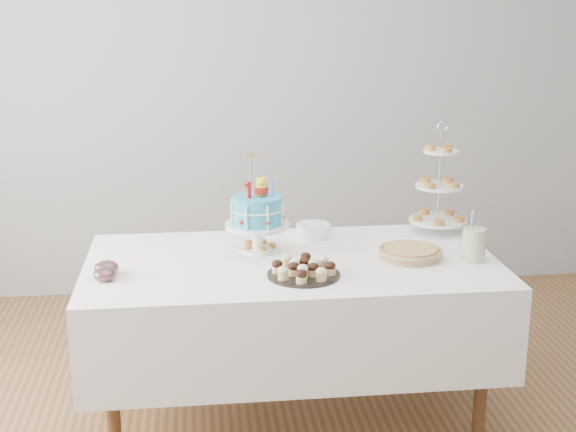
{
  "coord_description": "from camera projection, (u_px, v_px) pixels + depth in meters",
  "views": [
    {
      "loc": [
        -0.44,
        -3.23,
        1.98
      ],
      "look_at": [
        -0.02,
        0.3,
        0.98
      ],
      "focal_mm": 50.0,
      "sensor_mm": 36.0,
      "label": 1
    }
  ],
  "objects": [
    {
      "name": "jam_bowl_b",
      "position": [
        105.0,
        274.0,
        3.47
      ],
      "size": [
        0.1,
        0.1,
        0.06
      ],
      "color": "silver",
      "rests_on": "table"
    },
    {
      "name": "utensil_pitcher",
      "position": [
        474.0,
        243.0,
        3.72
      ],
      "size": [
        0.11,
        0.11,
        0.24
      ],
      "rotation": [
        0.0,
        0.0,
        0.3
      ],
      "color": "beige",
      "rests_on": "table"
    },
    {
      "name": "pastry_plate",
      "position": [
        259.0,
        247.0,
        3.9
      ],
      "size": [
        0.21,
        0.21,
        0.03
      ],
      "color": "white",
      "rests_on": "table"
    },
    {
      "name": "walls",
      "position": [
        301.0,
        150.0,
        3.31
      ],
      "size": [
        5.04,
        4.04,
        2.7
      ],
      "color": "#9A9C9F",
      "rests_on": "floor"
    },
    {
      "name": "jam_bowl_a",
      "position": [
        107.0,
        268.0,
        3.55
      ],
      "size": [
        0.11,
        0.11,
        0.06
      ],
      "color": "silver",
      "rests_on": "table"
    },
    {
      "name": "plate_stack",
      "position": [
        313.0,
        231.0,
        4.09
      ],
      "size": [
        0.18,
        0.18,
        0.07
      ],
      "color": "white",
      "rests_on": "table"
    },
    {
      "name": "tiered_stand",
      "position": [
        439.0,
        187.0,
        4.12
      ],
      "size": [
        0.3,
        0.3,
        0.58
      ],
      "color": "silver",
      "rests_on": "table"
    },
    {
      "name": "table",
      "position": [
        292.0,
        305.0,
        3.81
      ],
      "size": [
        1.92,
        1.02,
        0.77
      ],
      "color": "white",
      "rests_on": "floor"
    },
    {
      "name": "cupcake_tray",
      "position": [
        304.0,
        268.0,
        3.53
      ],
      "size": [
        0.32,
        0.32,
        0.07
      ],
      "color": "black",
      "rests_on": "table"
    },
    {
      "name": "pie",
      "position": [
        410.0,
        252.0,
        3.77
      ],
      "size": [
        0.3,
        0.3,
        0.05
      ],
      "color": "tan",
      "rests_on": "table"
    },
    {
      "name": "birthday_cake",
      "position": [
        257.0,
        227.0,
        3.82
      ],
      "size": [
        0.31,
        0.31,
        0.47
      ],
      "rotation": [
        0.0,
        0.0,
        0.32
      ],
      "color": "white",
      "rests_on": "table"
    }
  ]
}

